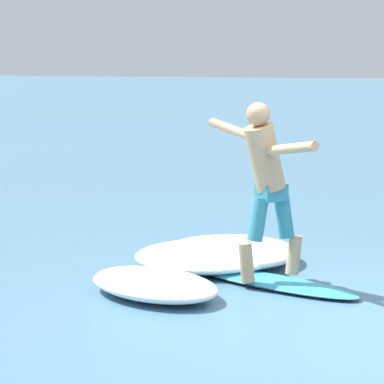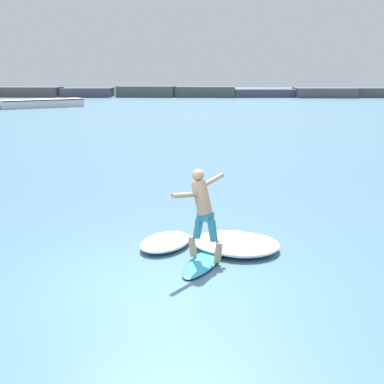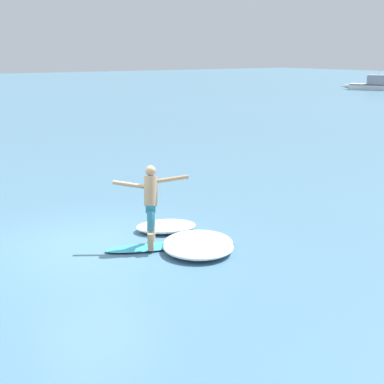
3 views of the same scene
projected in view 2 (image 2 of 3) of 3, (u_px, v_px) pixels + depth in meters
The scene contains 8 objects.
ground_plane at pixel (154, 282), 9.15m from camera, with size 200.00×200.00×0.00m, color #446F8A.
rock_jetty_breakwater at pixel (187, 92), 69.46m from camera, with size 68.85×4.90×1.38m.
surfboard at pixel (206, 260), 10.10m from camera, with size 1.12×2.16×0.20m.
surfer at pixel (202, 207), 9.88m from camera, with size 0.96×1.39×1.71m.
small_boat_offshore at pixel (39, 103), 50.46m from camera, with size 8.18×6.24×0.77m.
wave_foam_at_tail at pixel (242, 244), 10.71m from camera, with size 1.81×1.78×0.25m.
wave_foam_at_nose at pixel (230, 242), 10.87m from camera, with size 2.14×2.14×0.22m.
wave_foam_beside at pixel (165, 242), 10.91m from camera, with size 1.37×1.65×0.22m.
Camera 2 is at (0.94, -8.55, 3.56)m, focal length 50.00 mm.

